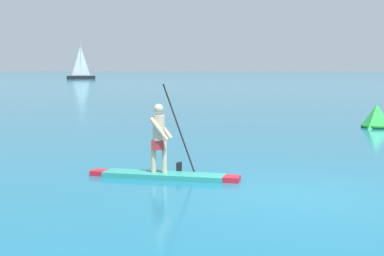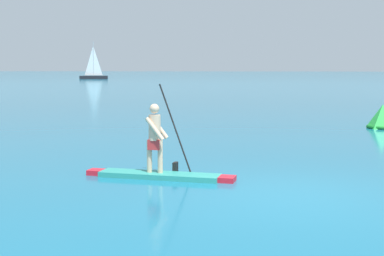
{
  "view_description": "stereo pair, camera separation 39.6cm",
  "coord_description": "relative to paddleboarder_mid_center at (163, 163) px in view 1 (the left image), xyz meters",
  "views": [
    {
      "loc": [
        -1.22,
        -10.38,
        2.44
      ],
      "look_at": [
        -2.33,
        4.99,
        0.7
      ],
      "focal_mm": 52.0,
      "sensor_mm": 36.0,
      "label": 1
    },
    {
      "loc": [
        -0.82,
        -10.35,
        2.44
      ],
      "look_at": [
        -2.33,
        4.99,
        0.7
      ],
      "focal_mm": 52.0,
      "sensor_mm": 36.0,
      "label": 2
    }
  ],
  "objects": [
    {
      "name": "race_marker_buoy",
      "position": [
        7.16,
        10.42,
        0.06
      ],
      "size": [
        1.36,
        1.36,
        0.92
      ],
      "color": "green",
      "rests_on": "ground"
    },
    {
      "name": "paddleboarder_mid_center",
      "position": [
        0.0,
        0.0,
        0.0
      ],
      "size": [
        3.34,
        0.99,
        2.06
      ],
      "rotation": [
        0.0,
        0.0,
        -0.17
      ],
      "color": "teal",
      "rests_on": "ground"
    },
    {
      "name": "ground",
      "position": [
        2.7,
        -1.43,
        -0.34
      ],
      "size": [
        440.0,
        440.0,
        0.0
      ],
      "primitive_type": "plane",
      "color": "#196B8C"
    },
    {
      "name": "sailboat_left_horizon",
      "position": [
        -25.58,
        86.43,
        0.67
      ],
      "size": [
        5.15,
        2.34,
        6.72
      ],
      "rotation": [
        0.0,
        0.0,
        0.24
      ],
      "color": "black",
      "rests_on": "ground"
    }
  ]
}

